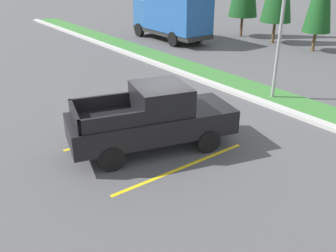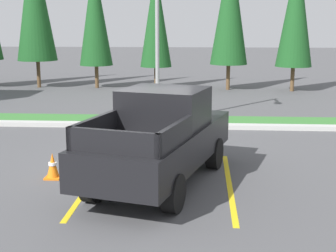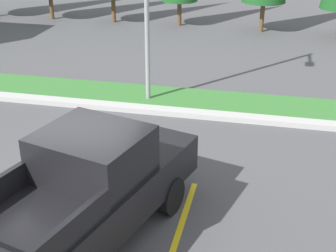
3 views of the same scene
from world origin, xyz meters
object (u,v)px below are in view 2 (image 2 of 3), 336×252
at_px(street_light, 157,10).
at_px(cypress_tree_right_inner, 156,16).
at_px(cypress_tree_far_right, 296,9).
at_px(traffic_cone, 53,166).
at_px(cypress_tree_center, 95,12).
at_px(cypress_tree_rightmost, 230,4).
at_px(pickup_truck_main, 161,138).

relative_size(street_light, cypress_tree_right_inner, 1.05).
height_order(cypress_tree_far_right, traffic_cone, cypress_tree_far_right).
bearing_deg(cypress_tree_center, cypress_tree_right_inner, 0.36).
xyz_separation_m(street_light, cypress_tree_rightmost, (2.95, 9.24, 0.47)).
distance_m(cypress_tree_right_inner, cypress_tree_far_right, 7.22).
bearing_deg(cypress_tree_right_inner, pickup_truck_main, -84.36).
xyz_separation_m(pickup_truck_main, cypress_tree_center, (-4.86, 16.22, 2.99)).
bearing_deg(pickup_truck_main, cypress_tree_right_inner, 95.64).
relative_size(cypress_tree_center, cypress_tree_rightmost, 0.91).
relative_size(pickup_truck_main, street_light, 0.81).
bearing_deg(cypress_tree_center, cypress_tree_far_right, -3.71).
xyz_separation_m(street_light, cypress_tree_far_right, (6.26, 8.87, 0.24)).
bearing_deg(cypress_tree_right_inner, street_light, -84.48).
distance_m(cypress_tree_center, cypress_tree_far_right, 10.46).
bearing_deg(cypress_tree_right_inner, traffic_cone, -93.22).
bearing_deg(street_light, traffic_cone, -105.65).
height_order(street_light, cypress_tree_right_inner, street_light).
xyz_separation_m(cypress_tree_right_inner, traffic_cone, (-0.91, -16.10, -3.53)).
bearing_deg(cypress_tree_far_right, street_light, -125.18).
relative_size(pickup_truck_main, cypress_tree_right_inner, 0.85).
bearing_deg(traffic_cone, pickup_truck_main, -3.17).
bearing_deg(pickup_truck_main, cypress_tree_far_right, 70.26).
distance_m(pickup_truck_main, traffic_cone, 2.62).
bearing_deg(cypress_tree_rightmost, cypress_tree_center, 177.46).
bearing_deg(street_light, pickup_truck_main, -84.19).
height_order(street_light, cypress_tree_center, cypress_tree_center).
bearing_deg(cypress_tree_far_right, traffic_cone, -117.69).
distance_m(cypress_tree_center, traffic_cone, 16.68).
xyz_separation_m(pickup_truck_main, cypress_tree_far_right, (5.58, 15.55, 3.16)).
distance_m(cypress_tree_center, cypress_tree_right_inner, 3.26).
height_order(cypress_tree_center, traffic_cone, cypress_tree_center).
relative_size(street_light, cypress_tree_center, 0.99).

